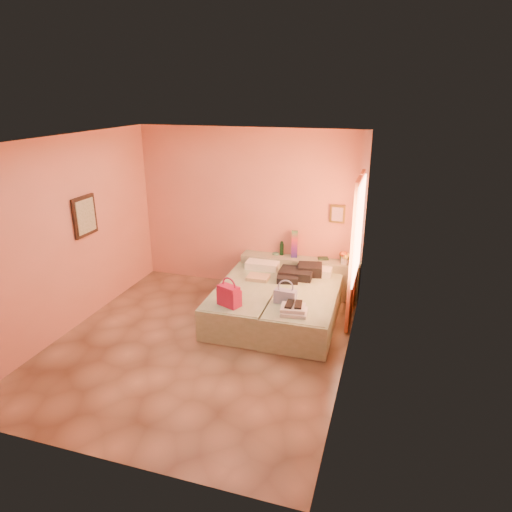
{
  "coord_description": "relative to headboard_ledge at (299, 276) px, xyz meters",
  "views": [
    {
      "loc": [
        2.42,
        -5.13,
        3.37
      ],
      "look_at": [
        0.57,
        0.85,
        1.08
      ],
      "focal_mm": 32.0,
      "sensor_mm": 36.0,
      "label": 1
    }
  ],
  "objects": [
    {
      "name": "ground",
      "position": [
        -0.98,
        -2.1,
        -0.33
      ],
      "size": [
        4.5,
        4.5,
        0.0
      ],
      "primitive_type": "plane",
      "color": "tan",
      "rests_on": "ground"
    },
    {
      "name": "rainbow_box",
      "position": [
        -0.12,
        0.04,
        0.56
      ],
      "size": [
        0.12,
        0.12,
        0.46
      ],
      "primitive_type": "cube",
      "rotation": [
        0.0,
        0.0,
        0.22
      ],
      "color": "#B41641",
      "rests_on": "headboard_ledge"
    },
    {
      "name": "magenta_handbag",
      "position": [
        -0.64,
        -1.78,
        0.33
      ],
      "size": [
        0.37,
        0.29,
        0.3
      ],
      "primitive_type": "cube",
      "rotation": [
        0.0,
        0.0,
        -0.39
      ],
      "color": "#B41641",
      "rests_on": "bed_left"
    },
    {
      "name": "bed_left",
      "position": [
        -0.59,
        -1.05,
        -0.08
      ],
      "size": [
        0.95,
        2.02,
        0.5
      ],
      "primitive_type": "cube",
      "rotation": [
        0.0,
        0.0,
        0.02
      ],
      "color": "#ACC29C",
      "rests_on": "ground"
    },
    {
      "name": "flower_vase",
      "position": [
        0.75,
        -0.03,
        0.45
      ],
      "size": [
        0.2,
        0.2,
        0.26
      ],
      "primitive_type": "cube",
      "rotation": [
        0.0,
        0.0,
        0.03
      ],
      "color": "silver",
      "rests_on": "headboard_ledge"
    },
    {
      "name": "headboard_ledge",
      "position": [
        0.0,
        0.0,
        0.0
      ],
      "size": [
        2.05,
        0.3,
        0.65
      ],
      "primitive_type": "cube",
      "color": "#9CA285",
      "rests_on": "ground"
    },
    {
      "name": "clothes_pile",
      "position": [
        0.09,
        -0.5,
        0.26
      ],
      "size": [
        0.61,
        0.61,
        0.17
      ],
      "primitive_type": "cube",
      "rotation": [
        0.0,
        0.0,
        0.06
      ],
      "color": "black",
      "rests_on": "bed_right"
    },
    {
      "name": "bed_right",
      "position": [
        0.31,
        -1.05,
        -0.08
      ],
      "size": [
        0.95,
        2.02,
        0.5
      ],
      "primitive_type": "cube",
      "rotation": [
        0.0,
        0.0,
        0.02
      ],
      "color": "#ACC29C",
      "rests_on": "ground"
    },
    {
      "name": "towel_stack",
      "position": [
        0.3,
        -1.76,
        0.23
      ],
      "size": [
        0.38,
        0.33,
        0.1
      ],
      "primitive_type": "cube",
      "rotation": [
        0.0,
        0.0,
        0.09
      ],
      "color": "silver",
      "rests_on": "bed_right"
    },
    {
      "name": "room_walls",
      "position": [
        -0.77,
        -1.53,
        1.46
      ],
      "size": [
        4.02,
        4.51,
        2.81
      ],
      "color": "#E9947C",
      "rests_on": "ground"
    },
    {
      "name": "green_book",
      "position": [
        0.39,
        0.07,
        0.34
      ],
      "size": [
        0.2,
        0.17,
        0.03
      ],
      "primitive_type": "cube",
      "rotation": [
        0.0,
        0.0,
        0.34
      ],
      "color": "#22402B",
      "rests_on": "headboard_ledge"
    },
    {
      "name": "khaki_garment",
      "position": [
        -0.52,
        -0.76,
        0.2
      ],
      "size": [
        0.35,
        0.28,
        0.06
      ],
      "primitive_type": "cube",
      "rotation": [
        0.0,
        0.0,
        0.02
      ],
      "color": "tan",
      "rests_on": "bed_left"
    },
    {
      "name": "small_dish",
      "position": [
        -0.45,
        0.06,
        0.34
      ],
      "size": [
        0.12,
        0.12,
        0.03
      ],
      "primitive_type": "cylinder",
      "rotation": [
        0.0,
        0.0,
        0.1
      ],
      "color": "#539877",
      "rests_on": "headboard_ledge"
    },
    {
      "name": "water_bottle",
      "position": [
        -0.35,
        0.07,
        0.44
      ],
      "size": [
        0.08,
        0.08,
        0.24
      ],
      "primitive_type": "cylinder",
      "rotation": [
        0.0,
        0.0,
        -0.27
      ],
      "color": "#14371F",
      "rests_on": "headboard_ledge"
    },
    {
      "name": "blue_handbag",
      "position": [
        0.1,
        -1.48,
        0.28
      ],
      "size": [
        0.32,
        0.16,
        0.2
      ],
      "primitive_type": "cube",
      "rotation": [
        0.0,
        0.0,
        -0.07
      ],
      "color": "#3A498D",
      "rests_on": "bed_right"
    },
    {
      "name": "sandal_pair",
      "position": [
        0.28,
        -1.71,
        0.29
      ],
      "size": [
        0.2,
        0.26,
        0.03
      ],
      "primitive_type": "cube",
      "rotation": [
        0.0,
        0.0,
        0.04
      ],
      "color": "black",
      "rests_on": "towel_stack"
    }
  ]
}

